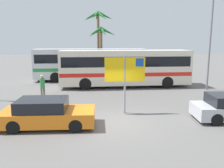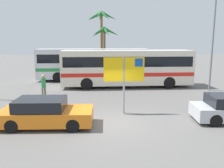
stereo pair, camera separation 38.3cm
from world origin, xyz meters
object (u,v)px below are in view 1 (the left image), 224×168
bus_rear_coach (91,63)px  ferry_sign (126,72)px  car_orange (47,113)px  pedestrian_by_bus (42,85)px  bus_front_coach (125,66)px

bus_rear_coach → ferry_sign: size_ratio=3.48×
car_orange → pedestrian_by_bus: (-1.16, 5.22, 0.38)m
ferry_sign → car_orange: bearing=-156.2°
ferry_sign → bus_rear_coach: bearing=99.3°
ferry_sign → pedestrian_by_bus: ferry_sign is taller
bus_rear_coach → car_orange: bus_rear_coach is taller
bus_front_coach → car_orange: (-5.14, -9.40, -1.15)m
bus_rear_coach → car_orange: (-2.22, -13.22, -1.15)m
ferry_sign → pedestrian_by_bus: bearing=146.2°
ferry_sign → pedestrian_by_bus: 6.36m
bus_front_coach → bus_rear_coach: (-2.92, 3.82, 0.00)m
bus_rear_coach → pedestrian_by_bus: size_ratio=6.46×
bus_front_coach → pedestrian_by_bus: bearing=-146.4°
bus_front_coach → pedestrian_by_bus: (-6.30, -4.18, -0.77)m
bus_front_coach → car_orange: size_ratio=2.55×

